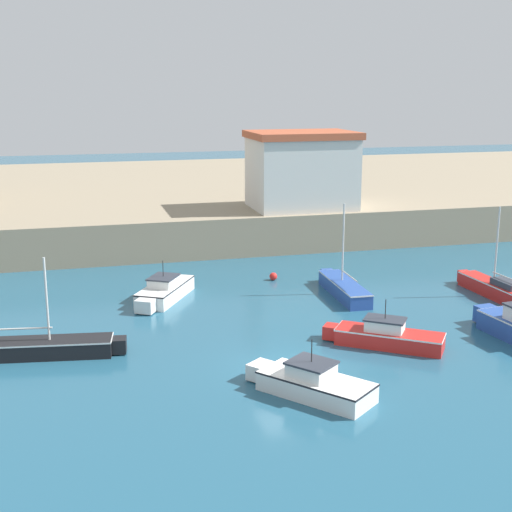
{
  "coord_description": "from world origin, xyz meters",
  "views": [
    {
      "loc": [
        -8.54,
        -27.1,
        11.63
      ],
      "look_at": [
        1.67,
        11.64,
        2.0
      ],
      "focal_mm": 50.0,
      "sensor_mm": 36.0,
      "label": 1
    }
  ],
  "objects_px": {
    "sailboat_blue_5": "(344,287)",
    "motorboat_white_6": "(164,291)",
    "motorboat_white_0": "(312,383)",
    "sailboat_red_2": "(498,289)",
    "mooring_buoy": "(273,276)",
    "harbor_shed_near_wharf": "(301,170)",
    "sailboat_black_3": "(42,347)",
    "motorboat_red_4": "(386,336)"
  },
  "relations": [
    {
      "from": "motorboat_white_0",
      "to": "mooring_buoy",
      "type": "distance_m",
      "value": 16.65
    },
    {
      "from": "harbor_shed_near_wharf",
      "to": "motorboat_white_0",
      "type": "bearing_deg",
      "value": -107.33
    },
    {
      "from": "motorboat_white_0",
      "to": "mooring_buoy",
      "type": "xyz_separation_m",
      "value": [
        3.19,
        16.34,
        -0.27
      ]
    },
    {
      "from": "sailboat_black_3",
      "to": "motorboat_red_4",
      "type": "distance_m",
      "value": 15.39
    },
    {
      "from": "motorboat_white_0",
      "to": "motorboat_red_4",
      "type": "bearing_deg",
      "value": 39.51
    },
    {
      "from": "harbor_shed_near_wharf",
      "to": "motorboat_white_6",
      "type": "bearing_deg",
      "value": -135.44
    },
    {
      "from": "motorboat_white_6",
      "to": "harbor_shed_near_wharf",
      "type": "bearing_deg",
      "value": 44.56
    },
    {
      "from": "motorboat_white_0",
      "to": "sailboat_blue_5",
      "type": "bearing_deg",
      "value": 63.29
    },
    {
      "from": "sailboat_red_2",
      "to": "harbor_shed_near_wharf",
      "type": "distance_m",
      "value": 18.01
    },
    {
      "from": "sailboat_red_2",
      "to": "motorboat_white_6",
      "type": "bearing_deg",
      "value": 166.22
    },
    {
      "from": "sailboat_red_2",
      "to": "motorboat_white_6",
      "type": "height_order",
      "value": "sailboat_red_2"
    },
    {
      "from": "sailboat_black_3",
      "to": "motorboat_red_4",
      "type": "relative_size",
      "value": 1.38
    },
    {
      "from": "motorboat_white_0",
      "to": "sailboat_red_2",
      "type": "bearing_deg",
      "value": 33.63
    },
    {
      "from": "sailboat_red_2",
      "to": "mooring_buoy",
      "type": "relative_size",
      "value": 14.23
    },
    {
      "from": "sailboat_red_2",
      "to": "harbor_shed_near_wharf",
      "type": "height_order",
      "value": "harbor_shed_near_wharf"
    },
    {
      "from": "sailboat_blue_5",
      "to": "motorboat_white_0",
      "type": "bearing_deg",
      "value": -116.71
    },
    {
      "from": "motorboat_red_4",
      "to": "harbor_shed_near_wharf",
      "type": "xyz_separation_m",
      "value": [
        2.97,
        21.45,
        5.1
      ]
    },
    {
      "from": "motorboat_white_6",
      "to": "motorboat_red_4",
      "type": "bearing_deg",
      "value": -48.07
    },
    {
      "from": "sailboat_black_3",
      "to": "harbor_shed_near_wharf",
      "type": "relative_size",
      "value": 0.93
    },
    {
      "from": "motorboat_white_0",
      "to": "sailboat_red_2",
      "type": "relative_size",
      "value": 0.74
    },
    {
      "from": "motorboat_red_4",
      "to": "sailboat_blue_5",
      "type": "xyz_separation_m",
      "value": [
        1.13,
        8.07,
        -0.04
      ]
    },
    {
      "from": "sailboat_blue_5",
      "to": "harbor_shed_near_wharf",
      "type": "height_order",
      "value": "harbor_shed_near_wharf"
    },
    {
      "from": "sailboat_blue_5",
      "to": "mooring_buoy",
      "type": "bearing_deg",
      "value": 125.57
    },
    {
      "from": "motorboat_white_0",
      "to": "sailboat_red_2",
      "type": "distance_m",
      "value": 17.19
    },
    {
      "from": "motorboat_white_6",
      "to": "harbor_shed_near_wharf",
      "type": "xyz_separation_m",
      "value": [
        11.8,
        11.62,
        5.07
      ]
    },
    {
      "from": "motorboat_white_0",
      "to": "harbor_shed_near_wharf",
      "type": "distance_m",
      "value": 27.28
    },
    {
      "from": "motorboat_white_0",
      "to": "motorboat_red_4",
      "type": "xyz_separation_m",
      "value": [
        5.01,
        4.13,
        -0.01
      ]
    },
    {
      "from": "sailboat_red_2",
      "to": "harbor_shed_near_wharf",
      "type": "bearing_deg",
      "value": 111.49
    },
    {
      "from": "harbor_shed_near_wharf",
      "to": "motorboat_red_4",
      "type": "bearing_deg",
      "value": -97.88
    },
    {
      "from": "harbor_shed_near_wharf",
      "to": "sailboat_blue_5",
      "type": "bearing_deg",
      "value": -97.83
    },
    {
      "from": "sailboat_blue_5",
      "to": "motorboat_white_6",
      "type": "xyz_separation_m",
      "value": [
        -9.96,
        1.76,
        0.06
      ]
    },
    {
      "from": "sailboat_red_2",
      "to": "motorboat_red_4",
      "type": "height_order",
      "value": "sailboat_red_2"
    },
    {
      "from": "sailboat_blue_5",
      "to": "motorboat_red_4",
      "type": "bearing_deg",
      "value": -97.97
    },
    {
      "from": "sailboat_red_2",
      "to": "sailboat_black_3",
      "type": "relative_size",
      "value": 0.96
    },
    {
      "from": "motorboat_red_4",
      "to": "mooring_buoy",
      "type": "xyz_separation_m",
      "value": [
        -1.82,
        12.2,
        -0.26
      ]
    },
    {
      "from": "sailboat_red_2",
      "to": "mooring_buoy",
      "type": "xyz_separation_m",
      "value": [
        -11.12,
        6.82,
        -0.26
      ]
    },
    {
      "from": "motorboat_white_0",
      "to": "motorboat_white_6",
      "type": "bearing_deg",
      "value": 105.29
    },
    {
      "from": "sailboat_black_3",
      "to": "sailboat_blue_5",
      "type": "distance_m",
      "value": 17.14
    },
    {
      "from": "sailboat_blue_5",
      "to": "motorboat_white_6",
      "type": "bearing_deg",
      "value": 169.99
    },
    {
      "from": "sailboat_red_2",
      "to": "motorboat_red_4",
      "type": "xyz_separation_m",
      "value": [
        -9.3,
        -5.39,
        -0.0
      ]
    },
    {
      "from": "mooring_buoy",
      "to": "harbor_shed_near_wharf",
      "type": "distance_m",
      "value": 11.71
    },
    {
      "from": "sailboat_red_2",
      "to": "harbor_shed_near_wharf",
      "type": "xyz_separation_m",
      "value": [
        -6.33,
        16.07,
        5.1
      ]
    }
  ]
}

